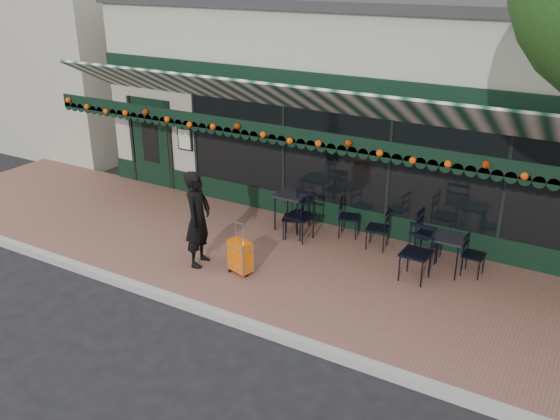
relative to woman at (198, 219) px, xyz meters
The scene contains 16 objects.
ground 1.92m from the woman, 43.85° to the right, with size 80.00×80.00×0.00m, color black.
sidewalk 1.76m from the woman, 37.79° to the left, with size 18.00×4.00×0.15m, color brown.
curb 1.93m from the woman, 45.84° to the right, with size 18.00×0.16×0.15m, color #9E9E99.
restaurant_building 6.93m from the woman, 80.28° to the left, with size 12.00×9.60×4.50m.
neighbor_building_left 13.77m from the woman, 149.81° to the left, with size 12.00×8.00×4.80m, color #A6A092.
woman is the anchor object (origin of this frame).
suitcase 1.04m from the woman, ahead, with size 0.48×0.35×0.99m.
cafe_table_a 4.54m from the woman, 26.18° to the left, with size 0.57×0.57×0.70m.
cafe_table_b 2.38m from the woman, 72.64° to the left, with size 0.64×0.64×0.79m.
chair_a_left 3.50m from the woman, 41.30° to the left, with size 0.42×0.42×0.83m, color black, non-canonical shape.
chair_a_right 4.32m from the woman, 32.81° to the left, with size 0.48×0.48×0.97m, color black, non-canonical shape.
chair_a_front 3.95m from the woman, 21.39° to the left, with size 0.50×0.50×1.00m, color black, non-canonical shape.
chair_a_extra 5.01m from the woman, 25.25° to the left, with size 0.38×0.38×0.76m, color black, non-canonical shape.
chair_b_left 2.16m from the woman, 63.24° to the left, with size 0.42×0.42×0.84m, color black, non-canonical shape.
chair_b_right 3.19m from the woman, 52.88° to the left, with size 0.41×0.41×0.83m, color black, non-canonical shape.
chair_b_front 2.21m from the woman, 59.69° to the left, with size 0.50×0.50×1.00m, color black, non-canonical shape.
Camera 1 is at (5.13, -6.67, 5.36)m, focal length 38.00 mm.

